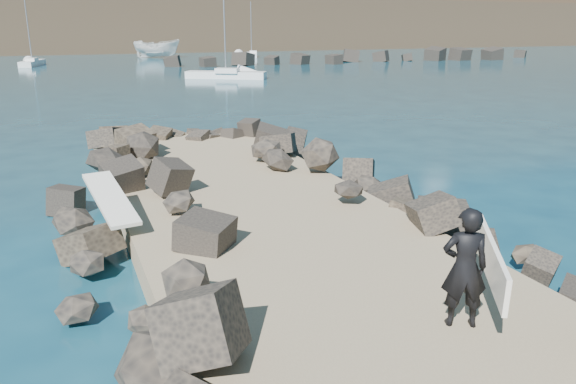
# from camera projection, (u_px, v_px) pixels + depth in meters

# --- Properties ---
(ground) EXTENTS (800.00, 800.00, 0.00)m
(ground) POSITION_uv_depth(u_px,v_px,m) (271.00, 244.00, 12.53)
(ground) COLOR #0F384C
(ground) RESTS_ON ground
(jetty) EXTENTS (6.00, 26.00, 0.60)m
(jetty) POSITION_uv_depth(u_px,v_px,m) (308.00, 266.00, 10.67)
(jetty) COLOR #8C7759
(jetty) RESTS_ON ground
(riprap_left) EXTENTS (2.60, 22.00, 1.00)m
(riprap_left) POSITION_uv_depth(u_px,v_px,m) (148.00, 271.00, 10.00)
(riprap_left) COLOR black
(riprap_left) RESTS_ON ground
(riprap_right) EXTENTS (2.60, 22.00, 1.00)m
(riprap_right) POSITION_uv_depth(u_px,v_px,m) (421.00, 228.00, 12.11)
(riprap_right) COLOR black
(riprap_right) RESTS_ON ground
(breakwater_secondary) EXTENTS (52.00, 4.00, 1.20)m
(breakwater_secondary) POSITION_uv_depth(u_px,v_px,m) (372.00, 58.00, 73.86)
(breakwater_secondary) COLOR black
(breakwater_secondary) RESTS_ON ground
(surfboard_resting) EXTENTS (0.98, 2.53, 0.08)m
(surfboard_resting) POSITION_uv_depth(u_px,v_px,m) (111.00, 203.00, 12.00)
(surfboard_resting) COLOR white
(surfboard_resting) RESTS_ON riprap_left
(boat_imported) EXTENTS (7.44, 5.23, 2.70)m
(boat_imported) POSITION_uv_depth(u_px,v_px,m) (157.00, 48.00, 83.93)
(boat_imported) COLOR silver
(boat_imported) RESTS_ON ground
(surfer_with_board) EXTENTS (1.41, 1.90, 1.75)m
(surfer_with_board) POSITION_uv_depth(u_px,v_px,m) (468.00, 267.00, 7.79)
(surfer_with_board) COLOR black
(surfer_with_board) RESTS_ON jetty
(sailboat_f) EXTENTS (3.71, 4.83, 6.31)m
(sailboat_f) POSITION_uv_depth(u_px,v_px,m) (257.00, 48.00, 110.32)
(sailboat_f) COLOR white
(sailboat_f) RESTS_ON ground
(sailboat_c) EXTENTS (7.08, 5.18, 8.80)m
(sailboat_c) POSITION_uv_depth(u_px,v_px,m) (226.00, 75.00, 51.25)
(sailboat_c) COLOR white
(sailboat_c) RESTS_ON ground
(sailboat_b) EXTENTS (2.97, 6.76, 8.02)m
(sailboat_b) POSITION_uv_depth(u_px,v_px,m) (32.00, 63.00, 67.11)
(sailboat_b) COLOR white
(sailboat_b) RESTS_ON ground
(sailboat_d) EXTENTS (3.56, 6.95, 8.25)m
(sailboat_d) POSITION_uv_depth(u_px,v_px,m) (252.00, 55.00, 86.20)
(sailboat_d) COLOR white
(sailboat_d) RESTS_ON ground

